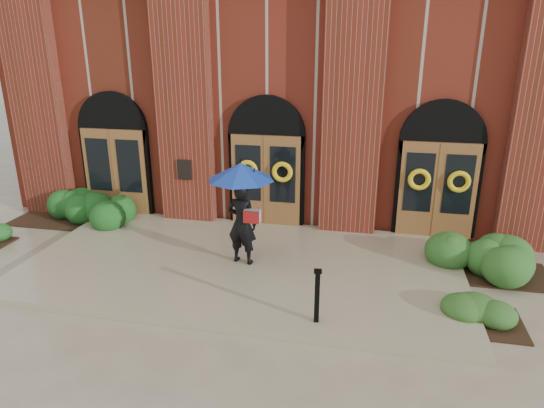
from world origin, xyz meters
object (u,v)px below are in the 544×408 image
(man_with_umbrella, at_px, (241,194))
(metal_post, at_px, (317,295))
(hedge_wall_left, at_px, (72,208))
(hedge_wall_right, at_px, (473,256))

(man_with_umbrella, height_order, metal_post, man_with_umbrella)
(metal_post, xyz_separation_m, hedge_wall_left, (-7.64, 4.06, -0.29))
(man_with_umbrella, distance_m, hedge_wall_left, 6.14)
(man_with_umbrella, xyz_separation_m, hedge_wall_left, (-5.67, 1.91, -1.40))
(man_with_umbrella, height_order, hedge_wall_right, man_with_umbrella)
(metal_post, bearing_deg, man_with_umbrella, 132.61)
(metal_post, bearing_deg, hedge_wall_left, 152.03)
(hedge_wall_left, bearing_deg, metal_post, -27.97)
(hedge_wall_left, bearing_deg, hedge_wall_right, -5.66)
(hedge_wall_right, bearing_deg, man_with_umbrella, -170.86)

